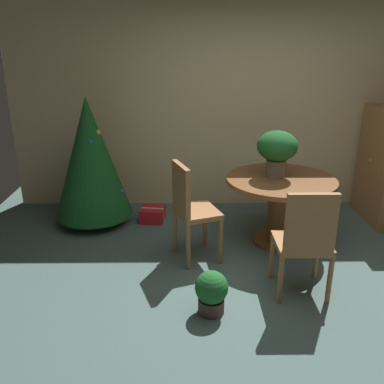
{
  "coord_description": "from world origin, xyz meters",
  "views": [
    {
      "loc": [
        -0.76,
        -3.19,
        2.14
      ],
      "look_at": [
        -0.72,
        0.42,
        0.8
      ],
      "focal_mm": 39.35,
      "sensor_mm": 36.0,
      "label": 1
    }
  ],
  "objects": [
    {
      "name": "potted_plant",
      "position": [
        -0.57,
        -0.28,
        0.2
      ],
      "size": [
        0.27,
        0.27,
        0.37
      ],
      "color": "#4C382D",
      "rests_on": "ground_plane"
    },
    {
      "name": "ground_plane",
      "position": [
        0.0,
        0.0,
        0.0
      ],
      "size": [
        6.6,
        6.6,
        0.0
      ],
      "primitive_type": "plane",
      "color": "#4C6660"
    },
    {
      "name": "holiday_tree",
      "position": [
        -1.89,
        1.55,
        0.81
      ],
      "size": [
        0.91,
        0.91,
        1.52
      ],
      "color": "brown",
      "rests_on": "ground_plane"
    },
    {
      "name": "wooden_chair_left",
      "position": [
        -0.73,
        0.63,
        0.57
      ],
      "size": [
        0.51,
        0.55,
        1.01
      ],
      "color": "#9E6B3D",
      "rests_on": "ground_plane"
    },
    {
      "name": "flower_vase",
      "position": [
        0.18,
        1.05,
        1.05
      ],
      "size": [
        0.42,
        0.42,
        0.49
      ],
      "color": "#665B51",
      "rests_on": "round_dining_table"
    },
    {
      "name": "round_dining_table",
      "position": [
        0.23,
        0.98,
        0.53
      ],
      "size": [
        1.15,
        1.15,
        0.74
      ],
      "color": "brown",
      "rests_on": "ground_plane"
    },
    {
      "name": "gift_box_red",
      "position": [
        -1.19,
        1.57,
        0.08
      ],
      "size": [
        0.31,
        0.3,
        0.17
      ],
      "color": "red",
      "rests_on": "ground_plane"
    },
    {
      "name": "back_wall_panel",
      "position": [
        0.0,
        2.2,
        1.3
      ],
      "size": [
        6.0,
        0.1,
        2.6
      ],
      "primitive_type": "cube",
      "color": "beige",
      "rests_on": "ground_plane"
    },
    {
      "name": "wooden_chair_near",
      "position": [
        0.23,
        -0.04,
        0.55
      ],
      "size": [
        0.46,
        0.43,
        0.99
      ],
      "color": "#9E6B3D",
      "rests_on": "ground_plane"
    }
  ]
}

